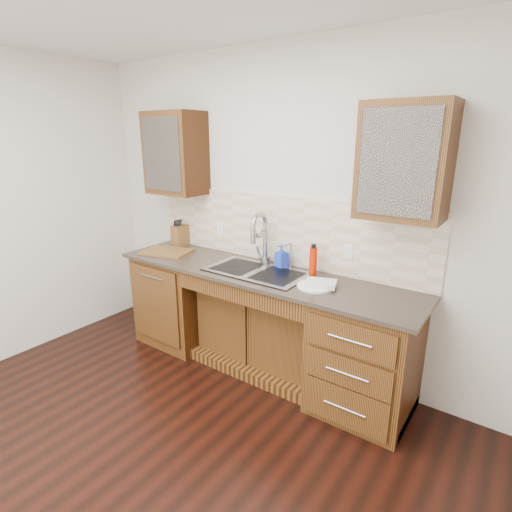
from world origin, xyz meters
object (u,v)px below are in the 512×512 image
Objects in this scene: water_bottle at (313,262)px; plate at (315,286)px; knife_block at (181,235)px; cutting_board at (167,252)px; soap_bottle at (282,256)px.

water_bottle reaches higher than plate.
plate is at bearing -57.80° from water_bottle.
cutting_board is at bearing -69.78° from knife_block.
cutting_board is at bearing -179.64° from plate.
water_bottle reaches higher than knife_block.
plate is at bearing -10.13° from soap_bottle.
soap_bottle is 1.23m from knife_block.
water_bottle is at bearing 13.93° from soap_bottle.
cutting_board is at bearing -148.94° from soap_bottle.
knife_block is (-1.68, 0.28, 0.09)m from plate.
plate is at bearing -7.07° from knife_block.
water_bottle is 1.13× the size of knife_block.
soap_bottle is 0.52m from plate.
knife_block is at bearing 107.81° from cutting_board.
knife_block is at bearing -163.21° from soap_bottle.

